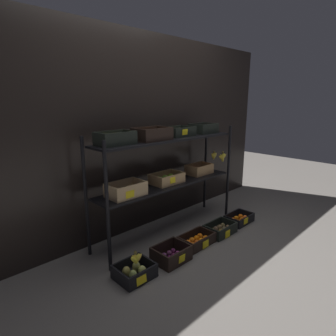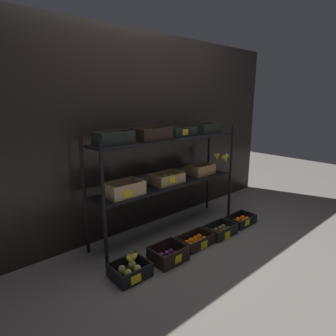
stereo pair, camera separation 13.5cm
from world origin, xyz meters
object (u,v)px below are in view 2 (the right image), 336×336
at_px(display_rack, 167,159).
at_px(crate_ground_pear, 130,271).
at_px(crate_ground_kiwi, 220,231).
at_px(banana_bunch_loose, 131,258).
at_px(crate_ground_tangerine, 195,241).
at_px(crate_ground_plum, 168,255).
at_px(crate_ground_rightmost_tangerine, 241,221).

distance_m(display_rack, crate_ground_pear, 1.17).
relative_size(crate_ground_kiwi, banana_bunch_loose, 2.70).
xyz_separation_m(display_rack, crate_ground_tangerine, (0.01, -0.42, -0.78)).
distance_m(crate_ground_kiwi, banana_bunch_loose, 1.15).
bearing_deg(crate_ground_plum, banana_bunch_loose, 176.00).
relative_size(crate_ground_tangerine, crate_ground_rightmost_tangerine, 1.07).
bearing_deg(crate_ground_rightmost_tangerine, crate_ground_pear, 179.27).
bearing_deg(banana_bunch_loose, crate_ground_plum, -4.00).
bearing_deg(display_rack, crate_ground_pear, -151.86).
height_order(display_rack, crate_ground_rightmost_tangerine, display_rack).
bearing_deg(crate_ground_rightmost_tangerine, crate_ground_plum, -179.37).
height_order(crate_ground_pear, banana_bunch_loose, banana_bunch_loose).
relative_size(display_rack, crate_ground_kiwi, 5.38).
bearing_deg(crate_ground_pear, crate_ground_tangerine, -0.33).
height_order(crate_ground_pear, crate_ground_tangerine, crate_ground_pear).
bearing_deg(crate_ground_pear, banana_bunch_loose, -23.42).
bearing_deg(crate_ground_pear, display_rack, 28.14).
distance_m(crate_ground_pear, banana_bunch_loose, 0.12).
height_order(crate_ground_tangerine, crate_ground_rightmost_tangerine, crate_ground_tangerine).
xyz_separation_m(display_rack, crate_ground_plum, (-0.38, -0.45, -0.77)).
relative_size(crate_ground_pear, crate_ground_tangerine, 0.83).
distance_m(crate_ground_rightmost_tangerine, banana_bunch_loose, 1.54).
xyz_separation_m(crate_ground_plum, crate_ground_kiwi, (0.76, 0.00, -0.00)).
bearing_deg(banana_bunch_loose, crate_ground_tangerine, 0.10).
bearing_deg(banana_bunch_loose, display_rack, 28.90).
bearing_deg(crate_ground_tangerine, crate_ground_plum, -175.92).
height_order(crate_ground_tangerine, crate_ground_kiwi, crate_ground_kiwi).
height_order(crate_ground_pear, crate_ground_kiwi, crate_ground_pear).
bearing_deg(display_rack, crate_ground_plum, -130.49).
bearing_deg(crate_ground_kiwi, crate_ground_pear, 178.52).
bearing_deg(crate_ground_kiwi, display_rack, 130.09).
bearing_deg(crate_ground_rightmost_tangerine, crate_ground_kiwi, -178.58).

